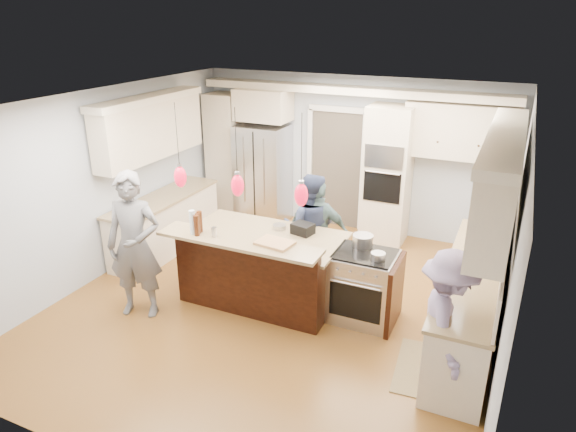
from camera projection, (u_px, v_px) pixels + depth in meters
name	position (u px, v px, depth m)	size (l,w,h in m)	color
ground_plane	(277.00, 304.00, 6.93)	(6.00, 6.00, 0.00)	olive
room_shell	(276.00, 175.00, 6.26)	(5.54, 6.04, 2.72)	#B2BCC6
refrigerator	(263.00, 174.00, 9.42)	(0.90, 0.70, 1.80)	#B7B7BC
oven_column	(387.00, 176.00, 8.47)	(0.72, 0.69, 2.30)	beige
back_upper_cabinets	(306.00, 135.00, 8.93)	(5.30, 0.61, 2.54)	beige
right_counter_run	(481.00, 258.00, 5.85)	(0.64, 3.10, 2.51)	beige
left_cabinets	(160.00, 188.00, 8.16)	(0.64, 2.30, 2.51)	beige
kitchen_island	(263.00, 266.00, 6.91)	(2.10, 1.46, 1.12)	black
island_range	(365.00, 287.00, 6.44)	(0.82, 0.71, 0.92)	#B7B7BC
pendant_lights	(238.00, 185.00, 5.93)	(1.75, 0.15, 1.03)	black
person_bar_end	(135.00, 246.00, 6.39)	(0.70, 0.46, 1.91)	slate
person_far_left	(310.00, 228.00, 7.30)	(0.78, 0.61, 1.61)	navy
person_far_right	(318.00, 232.00, 7.27)	(0.89, 0.37, 1.52)	#4B6769
person_range_side	(446.00, 323.00, 5.10)	(1.01, 0.58, 1.57)	#8A79A4
floor_rug	(428.00, 370.00, 5.64)	(0.68, 1.00, 0.01)	olive
water_bottle	(192.00, 222.00, 6.27)	(0.07, 0.07, 0.31)	silver
beer_bottle_a	(198.00, 223.00, 6.30)	(0.07, 0.07, 0.26)	#401C0B
beer_bottle_b	(196.00, 226.00, 6.23)	(0.07, 0.07, 0.26)	#401C0B
beer_bottle_c	(200.00, 222.00, 6.34)	(0.07, 0.07, 0.27)	#401C0B
drink_can	(214.00, 232.00, 6.23)	(0.07, 0.07, 0.12)	#B7B7BC
cutting_board	(275.00, 243.00, 6.04)	(0.42, 0.30, 0.03)	tan
pot_large	(363.00, 241.00, 6.44)	(0.26, 0.26, 0.15)	#B7B7BC
pot_small	(378.00, 256.00, 6.10)	(0.17, 0.17, 0.09)	#B7B7BC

